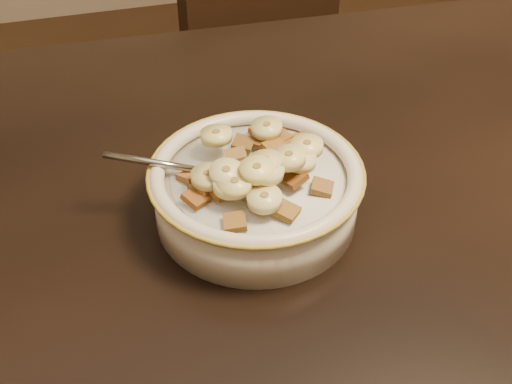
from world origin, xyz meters
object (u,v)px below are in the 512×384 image
object	(u,v)px
table	(342,235)
cereal_bowl	(256,197)
chair	(287,108)
spoon	(223,174)

from	to	relation	value
table	cereal_bowl	world-z (taller)	cereal_bowl
chair	cereal_bowl	xyz separation A→B (m)	(-0.25, -0.62, 0.33)
table	spoon	size ratio (longest dim) A/B	29.44
cereal_bowl	spoon	xyz separation A→B (m)	(-0.03, 0.01, 0.03)
table	chair	xyz separation A→B (m)	(0.17, 0.66, -0.28)
table	spoon	bearing A→B (deg)	161.55
table	cereal_bowl	size ratio (longest dim) A/B	7.07
table	chair	distance (m)	0.73
spoon	table	bearing A→B (deg)	87.71
table	chair	size ratio (longest dim) A/B	1.57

